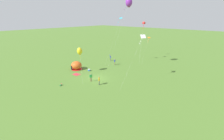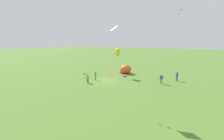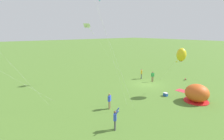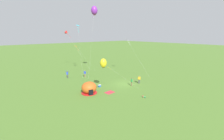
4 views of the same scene
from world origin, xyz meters
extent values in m
plane|color=#517A2D|center=(0.00, 0.00, 0.00)|extent=(300.00, 300.00, 0.00)
ellipsoid|color=#D8591E|center=(-8.16, 0.65, 1.05)|extent=(2.70, 2.60, 2.10)
cylinder|color=red|center=(-8.16, 0.65, 0.05)|extent=(2.81, 2.81, 0.10)
cube|color=black|center=(-8.56, -0.56, 0.55)|extent=(0.80, 0.37, 1.10)
cube|color=#CC333D|center=(-5.19, -1.54, 0.01)|extent=(1.78, 1.40, 0.01)
cube|color=#2659B2|center=(-4.87, 2.01, 0.19)|extent=(0.54, 0.40, 0.38)
cube|color=white|center=(-4.87, 2.01, 0.41)|extent=(0.55, 0.40, 0.06)
cylinder|color=green|center=(-2.40, -7.19, 0.17)|extent=(0.33, 0.38, 0.22)
sphere|color=tan|center=(-2.50, -6.95, 0.20)|extent=(0.19, 0.19, 0.19)
cylinder|color=#D83F3F|center=(-2.50, -6.95, 0.29)|extent=(0.24, 0.24, 0.06)
cylinder|color=tan|center=(-2.54, -7.12, 0.09)|extent=(0.07, 0.07, 0.17)
cylinder|color=tan|center=(-2.36, -7.04, 0.09)|extent=(0.07, 0.07, 0.17)
cylinder|color=navy|center=(-2.42, -7.33, 0.07)|extent=(0.09, 0.09, 0.13)
cylinder|color=navy|center=(-2.28, -7.27, 0.07)|extent=(0.09, 0.09, 0.13)
cylinder|color=#4C4C51|center=(2.74, -1.74, 0.44)|extent=(0.15, 0.15, 0.88)
cylinder|color=#4C4C51|center=(2.88, -1.88, 0.44)|extent=(0.15, 0.15, 0.88)
cube|color=gold|center=(2.81, -1.81, 1.18)|extent=(0.44, 0.44, 0.60)
sphere|color=#9E7051|center=(2.81, -1.81, 1.61)|extent=(0.22, 0.22, 0.22)
cylinder|color=gold|center=(2.64, -1.63, 1.18)|extent=(0.09, 0.09, 0.58)
cylinder|color=gold|center=(2.99, -1.99, 1.18)|extent=(0.09, 0.09, 0.58)
cylinder|color=#8C7251|center=(-3.47, 10.05, 0.44)|extent=(0.15, 0.15, 0.88)
cylinder|color=#8C7251|center=(-3.37, 9.87, 0.44)|extent=(0.15, 0.15, 0.88)
cube|color=blue|center=(-3.42, 9.96, 1.18)|extent=(0.39, 0.45, 0.60)
sphere|color=#9E7051|center=(-3.42, 9.96, 1.61)|extent=(0.22, 0.22, 0.22)
cylinder|color=blue|center=(-3.54, 10.18, 1.18)|extent=(0.09, 0.09, 0.58)
cylinder|color=blue|center=(-3.30, 9.74, 1.18)|extent=(0.09, 0.09, 0.58)
cylinder|color=#8C7251|center=(0.35, -1.93, 0.44)|extent=(0.15, 0.15, 0.88)
cylinder|color=#8C7251|center=(0.44, -1.75, 0.44)|extent=(0.15, 0.15, 0.88)
cube|color=green|center=(0.40, -1.84, 1.18)|extent=(0.38, 0.45, 0.60)
sphere|color=brown|center=(0.40, -1.84, 1.61)|extent=(0.22, 0.22, 0.22)
cylinder|color=green|center=(0.29, -2.07, 1.18)|extent=(0.09, 0.09, 0.58)
cylinder|color=green|center=(0.51, -1.62, 1.18)|extent=(0.09, 0.09, 0.58)
cylinder|color=#4C4C51|center=(-6.88, 12.00, 0.44)|extent=(0.15, 0.15, 0.88)
cylinder|color=#4C4C51|center=(-7.03, 12.14, 0.44)|extent=(0.15, 0.15, 0.88)
cube|color=blue|center=(-6.96, 12.07, 1.18)|extent=(0.44, 0.44, 0.60)
sphere|color=brown|center=(-6.96, 12.07, 1.61)|extent=(0.22, 0.22, 0.22)
cylinder|color=blue|center=(-6.87, 11.78, 1.64)|extent=(0.29, 0.36, 0.50)
cylinder|color=blue|center=(-7.25, 12.15, 1.64)|extent=(0.36, 0.30, 0.50)
cylinder|color=silver|center=(-0.30, 18.20, 5.34)|extent=(3.38, 6.89, 10.69)
cylinder|color=brown|center=(1.38, 14.76, 0.03)|extent=(0.03, 0.03, 0.06)
cone|color=red|center=(-1.98, 21.64, 10.68)|extent=(1.36, 1.42, 1.19)
cube|color=red|center=(-1.79, 21.25, 10.21)|extent=(0.21, 0.14, 0.12)
cube|color=red|center=(-1.63, 20.92, 9.81)|extent=(0.21, 0.13, 0.12)
cube|color=red|center=(-1.47, 20.60, 9.41)|extent=(0.20, 0.08, 0.12)
cylinder|color=silver|center=(-4.26, 10.11, 6.16)|extent=(1.78, 4.37, 12.32)
cylinder|color=brown|center=(-5.15, 7.94, 0.03)|extent=(0.03, 0.03, 0.06)
cube|color=#33B7D1|center=(-3.38, 12.29, 12.32)|extent=(0.95, 0.92, 0.32)
cylinder|color=#332314|center=(-3.38, 12.29, 12.33)|extent=(0.13, 0.28, 0.63)
cube|color=#33B7D1|center=(-3.53, 11.92, 11.76)|extent=(0.19, 0.18, 0.12)
cube|color=#33B7D1|center=(-3.66, 11.61, 11.28)|extent=(0.21, 0.09, 0.12)
cube|color=#33B7D1|center=(-3.78, 11.30, 10.81)|extent=(0.21, 0.11, 0.12)
cylinder|color=silver|center=(7.38, 2.43, 4.51)|extent=(0.44, 7.71, 9.03)
cylinder|color=brown|center=(7.60, -1.43, 0.03)|extent=(0.03, 0.03, 0.06)
cube|color=white|center=(7.17, 6.28, 9.02)|extent=(1.23, 1.24, 0.63)
cylinder|color=#332314|center=(7.17, 6.28, 9.03)|extent=(0.05, 0.61, 0.75)
cube|color=white|center=(7.19, 5.84, 8.57)|extent=(0.20, 0.07, 0.12)
cube|color=white|center=(7.21, 5.47, 8.18)|extent=(0.21, 0.11, 0.12)
cube|color=white|center=(7.24, 5.10, 7.80)|extent=(0.21, 0.09, 0.12)
cylinder|color=silver|center=(-1.78, 9.19, 7.91)|extent=(4.16, 2.75, 15.83)
cylinder|color=brown|center=(-3.86, 7.82, 0.03)|extent=(0.03, 0.03, 0.06)
ellipsoid|color=purple|center=(0.29, 10.57, 15.83)|extent=(1.55, 1.55, 2.05)
cube|color=brown|center=(0.29, 10.57, 14.86)|extent=(0.39, 0.39, 0.28)
cube|color=purple|center=(-0.02, 10.36, 15.23)|extent=(0.18, 0.19, 0.12)
cube|color=purple|center=(-0.29, 10.18, 14.73)|extent=(0.11, 0.21, 0.12)
cube|color=purple|center=(-0.56, 10.00, 14.23)|extent=(0.11, 0.21, 0.12)
cylinder|color=silver|center=(1.48, 17.59, 3.37)|extent=(2.21, 7.35, 6.74)
cylinder|color=brown|center=(2.58, 13.92, 0.03)|extent=(0.03, 0.03, 0.06)
cube|color=orange|center=(0.38, 21.26, 6.74)|extent=(1.07, 1.09, 0.31)
cylinder|color=#332314|center=(0.38, 21.26, 6.75)|extent=(0.10, 0.28, 0.72)
cube|color=orange|center=(0.50, 20.84, 6.31)|extent=(0.20, 0.16, 0.12)
cube|color=orange|center=(0.61, 20.48, 5.94)|extent=(0.19, 0.17, 0.12)
cube|color=orange|center=(0.72, 20.12, 5.58)|extent=(0.20, 0.07, 0.12)
cylinder|color=silver|center=(-2.54, -1.97, 2.62)|extent=(5.70, 3.88, 5.25)
cylinder|color=brown|center=(0.30, -3.91, 0.03)|extent=(0.03, 0.03, 0.06)
ellipsoid|color=yellow|center=(-5.39, -0.04, 5.24)|extent=(1.20, 1.20, 1.66)
cube|color=brown|center=(-5.39, -0.04, 4.49)|extent=(0.30, 0.30, 0.22)
cube|color=yellow|center=(-5.02, -0.29, 4.82)|extent=(0.18, 0.19, 0.12)
cube|color=yellow|center=(-4.71, -0.50, 4.47)|extent=(0.11, 0.21, 0.12)
cube|color=yellow|center=(-4.40, -0.71, 4.11)|extent=(0.14, 0.21, 0.12)
camera|label=1|loc=(22.72, -20.04, 12.71)|focal=24.00mm
camera|label=2|loc=(23.38, 15.67, 7.44)|focal=24.00mm
camera|label=3|loc=(-17.27, 20.49, 8.12)|focal=28.00mm
camera|label=4|loc=(-21.63, -21.01, 10.35)|focal=24.00mm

